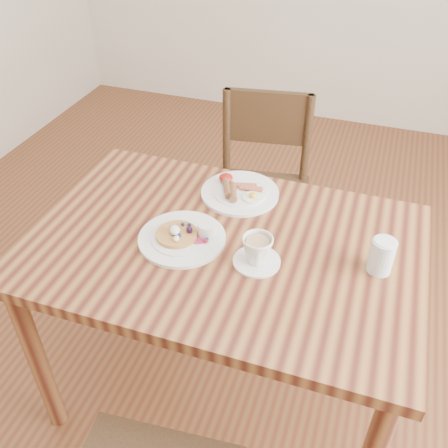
% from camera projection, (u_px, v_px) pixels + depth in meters
% --- Properties ---
extents(ground, '(5.00, 5.00, 0.00)m').
position_uv_depth(ground, '(224.00, 385.00, 2.00)').
color(ground, brown).
rests_on(ground, ground).
extents(dining_table, '(1.20, 0.80, 0.75)m').
position_uv_depth(dining_table, '(224.00, 265.00, 1.59)').
color(dining_table, '#915C2E').
rests_on(dining_table, ground).
extents(chair_far, '(0.48, 0.48, 0.88)m').
position_uv_depth(chair_far, '(261.00, 185.00, 2.24)').
color(chair_far, '#3D2A16').
rests_on(chair_far, ground).
extents(pancake_plate, '(0.27, 0.27, 0.06)m').
position_uv_depth(pancake_plate, '(184.00, 236.00, 1.53)').
color(pancake_plate, white).
rests_on(pancake_plate, dining_table).
extents(breakfast_plate, '(0.27, 0.27, 0.04)m').
position_uv_depth(breakfast_plate, '(239.00, 192.00, 1.73)').
color(breakfast_plate, white).
rests_on(breakfast_plate, dining_table).
extents(teacup_saucer, '(0.14, 0.14, 0.09)m').
position_uv_depth(teacup_saucer, '(257.00, 251.00, 1.43)').
color(teacup_saucer, white).
rests_on(teacup_saucer, dining_table).
extents(water_glass, '(0.07, 0.07, 0.11)m').
position_uv_depth(water_glass, '(382.00, 256.00, 1.40)').
color(water_glass, silver).
rests_on(water_glass, dining_table).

